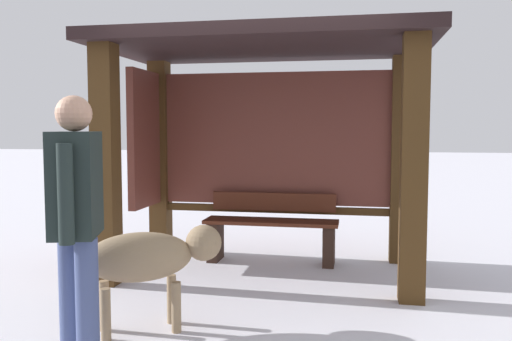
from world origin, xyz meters
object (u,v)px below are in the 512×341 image
object	(u,v)px
dog	(150,258)
person_walking	(76,209)
bench_left_inside	(271,229)
bus_shelter	(260,103)

from	to	relation	value
dog	person_walking	bearing A→B (deg)	-111.04
bench_left_inside	dog	bearing A→B (deg)	-104.08
dog	bus_shelter	bearing A→B (deg)	76.35
bench_left_inside	bus_shelter	bearing A→B (deg)	-107.13
bus_shelter	person_walking	world-z (taller)	bus_shelter
person_walking	dog	xyz separation A→B (m)	(0.23, 0.60, -0.44)
bus_shelter	bench_left_inside	world-z (taller)	bus_shelter
bus_shelter	person_walking	xyz separation A→B (m)	(-0.69, -2.50, -0.76)
bus_shelter	dog	xyz separation A→B (m)	(-0.46, -1.89, -1.20)
person_walking	dog	distance (m)	0.78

